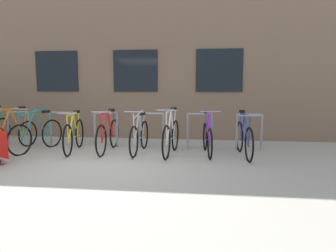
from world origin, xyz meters
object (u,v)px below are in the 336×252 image
(bicycle_silver, at_px, (139,136))
(bicycle_red, at_px, (108,135))
(bicycle_purple, at_px, (207,138))
(bicycle_teal, at_px, (37,135))
(bicycle_orange, at_px, (12,134))
(bicycle_yellow, at_px, (74,135))
(bicycle_white, at_px, (171,136))
(bicycle_blue, at_px, (244,138))

(bicycle_silver, relative_size, bicycle_red, 0.97)
(bicycle_purple, distance_m, bicycle_red, 2.35)
(bicycle_silver, bearing_deg, bicycle_teal, -177.15)
(bicycle_silver, distance_m, bicycle_purple, 1.58)
(bicycle_purple, height_order, bicycle_teal, bicycle_teal)
(bicycle_orange, bearing_deg, bicycle_silver, 2.02)
(bicycle_yellow, xyz_separation_m, bicycle_white, (2.34, -0.04, 0.01))
(bicycle_silver, height_order, bicycle_blue, bicycle_silver)
(bicycle_yellow, bearing_deg, bicycle_orange, -178.22)
(bicycle_orange, height_order, bicycle_yellow, bicycle_orange)
(bicycle_purple, xyz_separation_m, bicycle_red, (-2.35, 0.01, 0.01))
(bicycle_orange, xyz_separation_m, bicycle_blue, (5.53, -0.00, 0.01))
(bicycle_orange, bearing_deg, bicycle_purple, 1.23)
(bicycle_purple, bearing_deg, bicycle_teal, -178.39)
(bicycle_yellow, relative_size, bicycle_blue, 1.02)
(bicycle_white, distance_m, bicycle_red, 1.52)
(bicycle_red, bearing_deg, bicycle_yellow, -175.28)
(bicycle_purple, bearing_deg, bicycle_silver, 179.65)
(bicycle_white, bearing_deg, bicycle_yellow, 178.93)
(bicycle_orange, height_order, bicycle_silver, bicycle_orange)
(bicycle_yellow, distance_m, bicycle_silver, 1.58)
(bicycle_white, height_order, bicycle_red, bicycle_white)
(bicycle_purple, distance_m, bicycle_teal, 4.07)
(bicycle_white, relative_size, bicycle_red, 0.98)
(bicycle_silver, relative_size, bicycle_white, 0.99)
(bicycle_yellow, xyz_separation_m, bicycle_silver, (1.58, 0.06, -0.01))
(bicycle_silver, height_order, bicycle_teal, bicycle_teal)
(bicycle_orange, bearing_deg, bicycle_yellow, 1.78)
(bicycle_orange, relative_size, bicycle_red, 0.96)
(bicycle_silver, bearing_deg, bicycle_blue, -2.68)
(bicycle_orange, distance_m, bicycle_silver, 3.14)
(bicycle_orange, xyz_separation_m, bicycle_purple, (4.72, 0.10, -0.00))
(bicycle_yellow, height_order, bicycle_silver, bicycle_silver)
(bicycle_purple, distance_m, bicycle_white, 0.83)
(bicycle_orange, bearing_deg, bicycle_blue, -0.01)
(bicycle_red, bearing_deg, bicycle_purple, -0.36)
(bicycle_silver, relative_size, bicycle_teal, 1.00)
(bicycle_teal, bearing_deg, bicycle_silver, 2.85)
(bicycle_yellow, xyz_separation_m, bicycle_red, (0.82, 0.07, 0.00))
(bicycle_white, bearing_deg, bicycle_purple, 6.66)
(bicycle_blue, xyz_separation_m, bicycle_white, (-1.63, 0.01, 0.01))
(bicycle_teal, distance_m, bicycle_red, 1.73)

